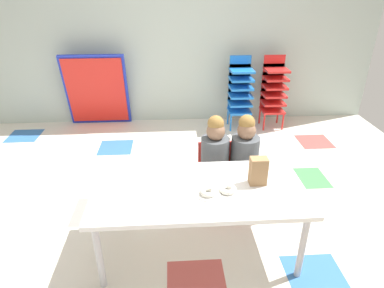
{
  "coord_description": "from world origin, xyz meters",
  "views": [
    {
      "loc": [
        -0.15,
        -2.63,
        2.01
      ],
      "look_at": [
        0.01,
        -0.29,
        0.84
      ],
      "focal_mm": 31.12,
      "sensor_mm": 36.0,
      "label": 1
    }
  ],
  "objects": [
    {
      "name": "kid_chair_blue_stack",
      "position": [
        0.85,
        1.95,
        0.58
      ],
      "size": [
        0.32,
        0.3,
        1.04
      ],
      "color": "blue",
      "rests_on": "ground_plane"
    },
    {
      "name": "kid_chair_red_stack",
      "position": [
        1.34,
        1.95,
        0.58
      ],
      "size": [
        0.32,
        0.3,
        1.04
      ],
      "color": "red",
      "rests_on": "ground_plane"
    },
    {
      "name": "paper_bag_brown",
      "position": [
        0.5,
        -0.5,
        0.7
      ],
      "size": [
        0.13,
        0.09,
        0.22
      ],
      "primitive_type": "cube",
      "color": "#9E754C",
      "rests_on": "craft_table"
    },
    {
      "name": "donut_powdered_on_plate",
      "position": [
        0.1,
        -0.63,
        0.62
      ],
      "size": [
        0.12,
        0.12,
        0.04
      ],
      "primitive_type": "torus",
      "color": "white",
      "rests_on": "craft_table"
    },
    {
      "name": "donut_powdered_loose",
      "position": [
        0.25,
        -0.6,
        0.61
      ],
      "size": [
        0.13,
        0.13,
        0.04
      ],
      "primitive_type": "torus",
      "color": "white",
      "rests_on": "craft_table"
    },
    {
      "name": "craft_table",
      "position": [
        0.04,
        -0.54,
        0.54
      ],
      "size": [
        1.6,
        0.79,
        0.59
      ],
      "color": "white",
      "rests_on": "ground_plane"
    },
    {
      "name": "back_wall",
      "position": [
        0.0,
        2.33,
        1.26
      ],
      "size": [
        5.82,
        0.1,
        2.51
      ],
      "primitive_type": "cube",
      "color": "#B2C1B7",
      "rests_on": "ground_plane"
    },
    {
      "name": "seated_child_near_camera",
      "position": [
        0.24,
        0.08,
        0.55
      ],
      "size": [
        0.32,
        0.31,
        0.92
      ],
      "color": "red",
      "rests_on": "ground_plane"
    },
    {
      "name": "paper_plate_near_edge",
      "position": [
        0.1,
        -0.63,
        0.6
      ],
      "size": [
        0.18,
        0.18,
        0.01
      ],
      "primitive_type": "cylinder",
      "color": "white",
      "rests_on": "craft_table"
    },
    {
      "name": "seated_child_middle_seat",
      "position": [
        0.52,
        0.08,
        0.55
      ],
      "size": [
        0.32,
        0.31,
        0.92
      ],
      "color": "red",
      "rests_on": "ground_plane"
    },
    {
      "name": "folded_activity_table",
      "position": [
        -1.23,
        2.13,
        0.54
      ],
      "size": [
        0.9,
        0.29,
        1.09
      ],
      "color": "#1E33BF",
      "rests_on": "ground_plane"
    },
    {
      "name": "paper_plate_center_table",
      "position": [
        -0.1,
        -0.35,
        0.6
      ],
      "size": [
        0.18,
        0.18,
        0.01
      ],
      "primitive_type": "cylinder",
      "color": "white",
      "rests_on": "craft_table"
    },
    {
      "name": "ground_plane",
      "position": [
        0.0,
        0.0,
        -0.01
      ],
      "size": [
        5.82,
        4.67,
        0.02
      ],
      "color": "silver"
    }
  ]
}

